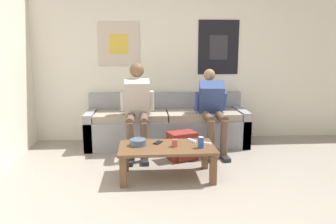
{
  "coord_description": "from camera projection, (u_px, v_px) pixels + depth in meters",
  "views": [
    {
      "loc": [
        -0.27,
        -2.76,
        1.45
      ],
      "look_at": [
        0.03,
        1.18,
        0.66
      ],
      "focal_mm": 35.0,
      "sensor_mm": 36.0,
      "label": 1
    }
  ],
  "objects": [
    {
      "name": "ground_plane",
      "position": [
        175.0,
        208.0,
        3.0
      ],
      "size": [
        18.0,
        18.0,
        0.0
      ],
      "primitive_type": "plane",
      "color": "gray"
    },
    {
      "name": "wall_back",
      "position": [
        161.0,
        58.0,
        5.06
      ],
      "size": [
        10.0,
        0.07,
        2.55
      ],
      "color": "silver",
      "rests_on": "ground_plane"
    },
    {
      "name": "couch",
      "position": [
        167.0,
        126.0,
        4.91
      ],
      "size": [
        2.36,
        0.71,
        0.76
      ],
      "color": "gray",
      "rests_on": "ground_plane"
    },
    {
      "name": "coffee_table",
      "position": [
        167.0,
        151.0,
        3.66
      ],
      "size": [
        1.06,
        0.58,
        0.36
      ],
      "color": "brown",
      "rests_on": "ground_plane"
    },
    {
      "name": "person_seated_adult",
      "position": [
        137.0,
        105.0,
        4.45
      ],
      "size": [
        0.47,
        0.88,
        1.23
      ],
      "color": "brown",
      "rests_on": "ground_plane"
    },
    {
      "name": "person_seated_teen",
      "position": [
        212.0,
        107.0,
        4.57
      ],
      "size": [
        0.47,
        0.91,
        1.14
      ],
      "color": "brown",
      "rests_on": "ground_plane"
    },
    {
      "name": "backpack",
      "position": [
        182.0,
        146.0,
        4.27
      ],
      "size": [
        0.42,
        0.36,
        0.36
      ],
      "color": "maroon",
      "rests_on": "ground_plane"
    },
    {
      "name": "ceramic_bowl",
      "position": [
        138.0,
        142.0,
        3.66
      ],
      "size": [
        0.19,
        0.19,
        0.07
      ],
      "color": "#475B75",
      "rests_on": "coffee_table"
    },
    {
      "name": "pillar_candle",
      "position": [
        175.0,
        143.0,
        3.62
      ],
      "size": [
        0.07,
        0.07,
        0.1
      ],
      "color": "#B24C42",
      "rests_on": "coffee_table"
    },
    {
      "name": "drink_can_blue",
      "position": [
        201.0,
        142.0,
        3.57
      ],
      "size": [
        0.07,
        0.07,
        0.12
      ],
      "color": "#28479E",
      "rests_on": "coffee_table"
    },
    {
      "name": "game_controller_near_left",
      "position": [
        205.0,
        143.0,
        3.72
      ],
      "size": [
        0.14,
        0.11,
        0.03
      ],
      "color": "white",
      "rests_on": "coffee_table"
    },
    {
      "name": "game_controller_near_right",
      "position": [
        192.0,
        141.0,
        3.81
      ],
      "size": [
        0.1,
        0.14,
        0.03
      ],
      "color": "white",
      "rests_on": "coffee_table"
    },
    {
      "name": "cell_phone",
      "position": [
        158.0,
        143.0,
        3.76
      ],
      "size": [
        0.13,
        0.15,
        0.01
      ],
      "color": "black",
      "rests_on": "coffee_table"
    }
  ]
}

